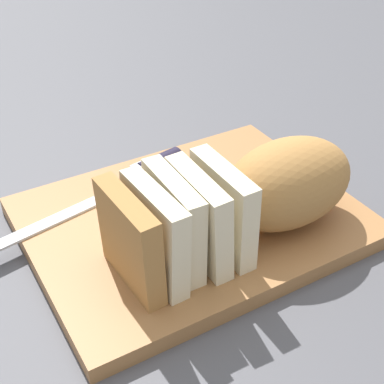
{
  "coord_description": "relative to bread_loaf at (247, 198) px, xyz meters",
  "views": [
    {
      "loc": [
        0.24,
        0.43,
        0.4
      ],
      "look_at": [
        0.0,
        0.0,
        0.05
      ],
      "focal_mm": 51.86,
      "sensor_mm": 36.0,
      "label": 1
    }
  ],
  "objects": [
    {
      "name": "ground_plane",
      "position": [
        0.03,
        -0.06,
        -0.07
      ],
      "size": [
        3.0,
        3.0,
        0.0
      ],
      "primitive_type": "plane",
      "color": "#4C4C51"
    },
    {
      "name": "cutting_board",
      "position": [
        0.03,
        -0.06,
        -0.06
      ],
      "size": [
        0.37,
        0.29,
        0.02
      ],
      "primitive_type": "cube",
      "rotation": [
        0.0,
        0.0,
        0.02
      ],
      "color": "#9E6B3D",
      "rests_on": "ground_plane"
    },
    {
      "name": "bread_loaf",
      "position": [
        0.0,
        0.0,
        0.0
      ],
      "size": [
        0.28,
        0.11,
        0.1
      ],
      "rotation": [
        0.0,
        0.0,
        0.03
      ],
      "color": "#A8753D",
      "rests_on": "cutting_board"
    },
    {
      "name": "bread_knife",
      "position": [
        0.06,
        -0.15,
        -0.04
      ],
      "size": [
        0.28,
        0.08,
        0.02
      ],
      "rotation": [
        0.0,
        0.0,
        0.21
      ],
      "color": "silver",
      "rests_on": "cutting_board"
    },
    {
      "name": "crumb_near_knife",
      "position": [
        0.04,
        -0.01,
        -0.05
      ],
      "size": [
        0.0,
        0.0,
        0.0
      ],
      "primitive_type": "sphere",
      "color": "#A8753D",
      "rests_on": "cutting_board"
    },
    {
      "name": "crumb_near_loaf",
      "position": [
        0.09,
        -0.06,
        -0.05
      ],
      "size": [
        0.01,
        0.01,
        0.01
      ],
      "primitive_type": "sphere",
      "color": "#A8753D",
      "rests_on": "cutting_board"
    },
    {
      "name": "crumb_stray_left",
      "position": [
        0.08,
        -0.1,
        -0.05
      ],
      "size": [
        0.0,
        0.0,
        0.0
      ],
      "primitive_type": "sphere",
      "color": "#A8753D",
      "rests_on": "cutting_board"
    },
    {
      "name": "crumb_stray_right",
      "position": [
        0.02,
        -0.05,
        -0.05
      ],
      "size": [
        0.01,
        0.01,
        0.01
      ],
      "primitive_type": "sphere",
      "color": "#A8753D",
      "rests_on": "cutting_board"
    }
  ]
}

